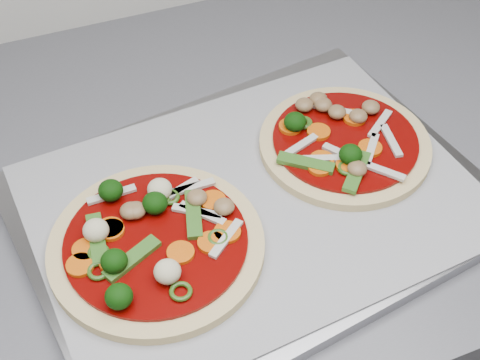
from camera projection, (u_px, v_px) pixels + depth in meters
name	position (u px, v px, depth m)	size (l,w,h in m)	color
countertop	(103.00, 201.00, 0.71)	(3.60, 0.60, 0.04)	#5B5C62
baking_tray	(254.00, 204.00, 0.67)	(0.45, 0.33, 0.01)	gray
parchment	(254.00, 198.00, 0.66)	(0.43, 0.31, 0.00)	gray
pizza_left	(154.00, 241.00, 0.61)	(0.25, 0.25, 0.03)	tan
pizza_right	(342.00, 141.00, 0.70)	(0.25, 0.25, 0.03)	tan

